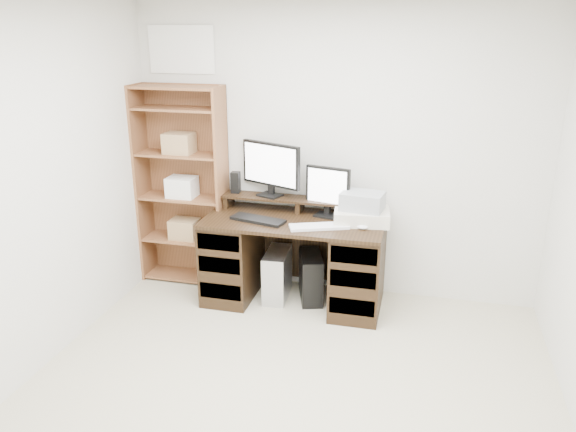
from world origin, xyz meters
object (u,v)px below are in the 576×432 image
at_px(desk, 294,259).
at_px(tower_silver, 277,274).
at_px(monitor_small, 328,190).
at_px(monitor_wide, 271,167).
at_px(bookshelf, 183,184).
at_px(printer, 362,216).
at_px(tower_black, 311,277).

relative_size(desk, tower_silver, 3.51).
relative_size(monitor_small, tower_silver, 0.99).
relative_size(desk, monitor_wide, 2.69).
xyz_separation_m(monitor_small, bookshelf, (-1.33, 0.06, -0.06)).
bearing_deg(desk, monitor_small, 32.15).
height_order(monitor_small, tower_silver, monitor_small).
relative_size(monitor_small, printer, 0.96).
distance_m(printer, tower_silver, 0.93).
height_order(printer, tower_silver, printer).
bearing_deg(printer, bookshelf, 167.70).
xyz_separation_m(desk, bookshelf, (-1.08, 0.21, 0.53)).
bearing_deg(desk, tower_silver, 168.87).
distance_m(monitor_small, tower_silver, 0.88).
xyz_separation_m(monitor_small, tower_silver, (-0.41, -0.13, -0.77)).
xyz_separation_m(monitor_small, printer, (0.30, -0.09, -0.18)).
distance_m(tower_silver, tower_black, 0.29).
relative_size(monitor_wide, tower_black, 1.24).
bearing_deg(desk, bookshelf, 168.89).
bearing_deg(printer, desk, 179.36).
height_order(monitor_wide, bookshelf, bookshelf).
distance_m(monitor_wide, monitor_small, 0.54).
xyz_separation_m(printer, bookshelf, (-1.64, 0.15, 0.11)).
xyz_separation_m(desk, printer, (0.55, 0.06, 0.42)).
distance_m(printer, tower_black, 0.73).
relative_size(monitor_small, tower_black, 0.95).
bearing_deg(monitor_small, tower_silver, -149.61).
bearing_deg(tower_black, printer, -18.63).
bearing_deg(printer, tower_black, 171.71).
bearing_deg(bookshelf, monitor_small, -2.42).
bearing_deg(bookshelf, tower_black, -6.64).
bearing_deg(tower_silver, monitor_small, 13.53).
relative_size(tower_silver, bookshelf, 0.24).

